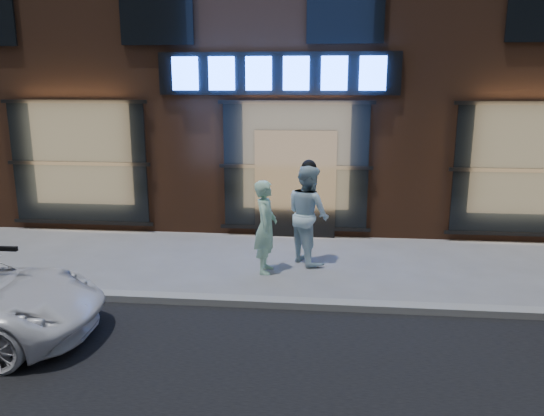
# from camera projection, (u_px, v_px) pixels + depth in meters

# --- Properties ---
(ground) EXTENTS (90.00, 90.00, 0.00)m
(ground) POSITION_uv_depth(u_px,v_px,m) (280.00, 307.00, 8.27)
(ground) COLOR slate
(ground) RESTS_ON ground
(curb) EXTENTS (60.00, 0.25, 0.12)m
(curb) POSITION_uv_depth(u_px,v_px,m) (280.00, 303.00, 8.25)
(curb) COLOR gray
(curb) RESTS_ON ground
(storefront_building) EXTENTS (30.20, 8.28, 10.30)m
(storefront_building) POSITION_uv_depth(u_px,v_px,m) (305.00, 19.00, 14.82)
(storefront_building) COLOR #54301E
(storefront_building) RESTS_ON ground
(man_bowtie) EXTENTS (0.42, 0.63, 1.71)m
(man_bowtie) POSITION_uv_depth(u_px,v_px,m) (266.00, 227.00, 9.62)
(man_bowtie) COLOR #B0E7C5
(man_bowtie) RESTS_ON ground
(man_cap) EXTENTS (1.12, 1.18, 1.92)m
(man_cap) POSITION_uv_depth(u_px,v_px,m) (308.00, 214.00, 10.13)
(man_cap) COLOR white
(man_cap) RESTS_ON ground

